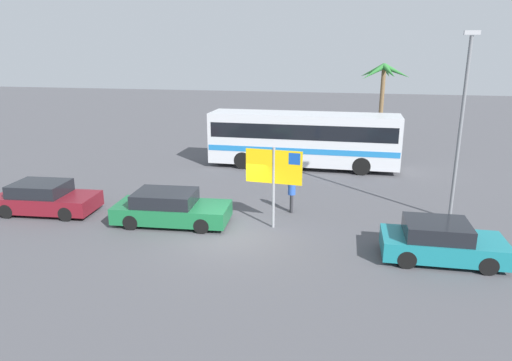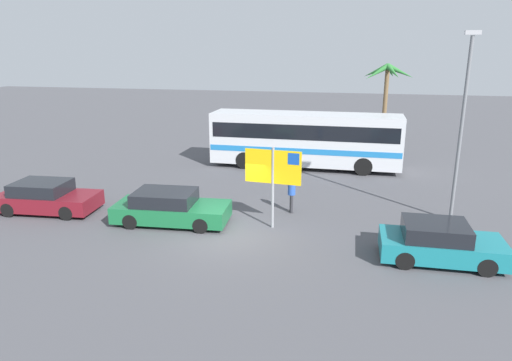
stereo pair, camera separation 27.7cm
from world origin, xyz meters
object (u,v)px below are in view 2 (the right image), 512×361
car_maroon (46,197)px  pedestrian_by_bus (292,191)px  ferry_sign (274,170)px  car_green (170,208)px  car_teal (440,243)px  bus_front_coach (305,138)px

car_maroon → pedestrian_by_bus: 10.49m
ferry_sign → pedestrian_by_bus: bearing=82.8°
car_green → pedestrian_by_bus: pedestrian_by_bus is taller
pedestrian_by_bus → car_green: bearing=-166.8°
car_teal → bus_front_coach: bearing=115.7°
bus_front_coach → pedestrian_by_bus: size_ratio=6.64×
bus_front_coach → car_maroon: 14.17m
car_teal → car_green: bearing=171.4°
bus_front_coach → car_green: bus_front_coach is taller
pedestrian_by_bus → bus_front_coach: bearing=79.3°
car_teal → pedestrian_by_bus: size_ratio=2.40×
ferry_sign → car_maroon: size_ratio=0.74×
bus_front_coach → car_teal: bearing=-63.2°
bus_front_coach → car_maroon: bus_front_coach is taller
car_teal → car_maroon: (-15.68, 1.41, 0.00)m
bus_front_coach → car_teal: 12.99m
car_teal → car_maroon: size_ratio=0.91×
car_maroon → pedestrian_by_bus: bearing=7.7°
ferry_sign → car_green: 4.48m
bus_front_coach → car_green: size_ratio=2.34×
car_teal → pedestrian_by_bus: 6.53m
car_maroon → ferry_sign: bearing=-2.5°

